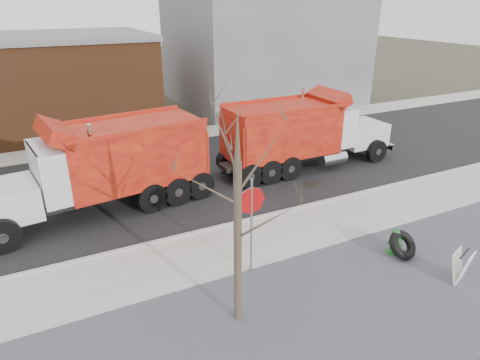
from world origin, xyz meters
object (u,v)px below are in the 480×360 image
dump_truck_red_a (302,131)px  fire_hydrant (395,242)px  truck_tire (403,245)px  stop_sign (251,211)px  dump_truck_red_b (104,164)px  sandwich_board (461,267)px

dump_truck_red_a → fire_hydrant: bearing=-101.9°
dump_truck_red_a → truck_tire: bearing=-101.0°
stop_sign → dump_truck_red_b: 6.33m
truck_tire → sandwich_board: size_ratio=1.14×
truck_tire → dump_truck_red_b: (-7.09, 6.97, 1.36)m
sandwich_board → dump_truck_red_a: dump_truck_red_a is taller
stop_sign → truck_tire: bearing=5.0°
stop_sign → dump_truck_red_a: 8.40m
truck_tire → dump_truck_red_a: (1.40, 7.40, 1.30)m
sandwich_board → stop_sign: bearing=128.9°
stop_sign → sandwich_board: (4.78, -2.87, -1.45)m
fire_hydrant → dump_truck_red_a: 7.43m
fire_hydrant → dump_truck_red_b: 9.83m
dump_truck_red_b → fire_hydrant: bearing=128.5°
sandwich_board → truck_tire: bearing=85.3°
truck_tire → sandwich_board: sandwich_board is taller
stop_sign → dump_truck_red_b: dump_truck_red_b is taller
dump_truck_red_a → dump_truck_red_b: bearing=-177.4°
dump_truck_red_b → dump_truck_red_a: bearing=175.2°
stop_sign → dump_truck_red_b: (-2.74, 5.70, -0.17)m
truck_tire → dump_truck_red_b: bearing=135.5°
fire_hydrant → sandwich_board: 1.91m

